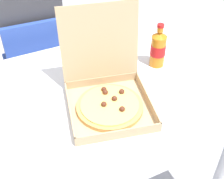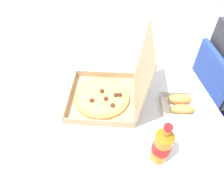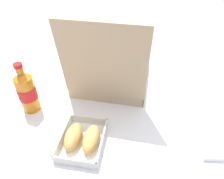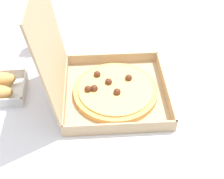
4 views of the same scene
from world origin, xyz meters
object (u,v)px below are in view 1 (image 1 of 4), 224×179
at_px(paper_menu, 24,162).
at_px(napkin_pile, 7,76).
at_px(pizza_box_open, 108,94).
at_px(cola_bottle, 158,48).
at_px(diner_person, 31,32).
at_px(bread_side_box, 99,53).
at_px(chair, 38,64).

relative_size(paper_menu, napkin_pile, 1.91).
distance_m(pizza_box_open, napkin_pile, 0.52).
distance_m(cola_bottle, napkin_pile, 0.74).
height_order(diner_person, napkin_pile, diner_person).
bearing_deg(paper_menu, cola_bottle, 34.93).
bearing_deg(bread_side_box, diner_person, 116.42).
relative_size(diner_person, paper_menu, 5.48).
height_order(diner_person, paper_menu, diner_person).
bearing_deg(pizza_box_open, paper_menu, -159.37).
xyz_separation_m(pizza_box_open, napkin_pile, (-0.35, 0.38, -0.04)).
relative_size(diner_person, bread_side_box, 5.33).
relative_size(bread_side_box, paper_menu, 1.03).
relative_size(chair, pizza_box_open, 1.84).
relative_size(cola_bottle, napkin_pile, 2.04).
bearing_deg(chair, cola_bottle, -52.22).
relative_size(chair, diner_person, 0.72).
height_order(cola_bottle, paper_menu, cola_bottle).
relative_size(chair, cola_bottle, 3.71).
relative_size(diner_person, cola_bottle, 5.14).
xyz_separation_m(chair, paper_menu, (-0.27, -0.92, 0.25)).
height_order(chair, cola_bottle, cola_bottle).
xyz_separation_m(diner_person, bread_side_box, (0.24, -0.48, 0.06)).
xyz_separation_m(paper_menu, napkin_pile, (0.04, 0.53, 0.01)).
xyz_separation_m(chair, cola_bottle, (0.48, -0.61, 0.34)).
height_order(pizza_box_open, paper_menu, pizza_box_open).
bearing_deg(bread_side_box, pizza_box_open, -107.96).
relative_size(chair, napkin_pile, 7.55).
xyz_separation_m(cola_bottle, paper_menu, (-0.74, -0.30, -0.09)).
bearing_deg(cola_bottle, pizza_box_open, -155.72).
distance_m(chair, pizza_box_open, 0.83).
bearing_deg(pizza_box_open, cola_bottle, 24.28).
relative_size(diner_person, napkin_pile, 10.46).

